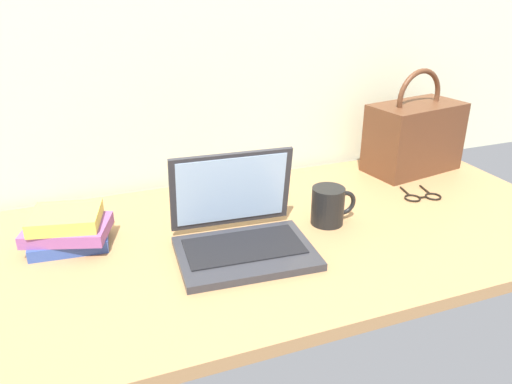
% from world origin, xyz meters
% --- Properties ---
extents(desk, '(1.60, 0.76, 0.03)m').
position_xyz_m(desk, '(0.00, 0.00, 0.01)').
color(desk, '#A87A4C').
rests_on(desk, ground).
extents(laptop, '(0.33, 0.28, 0.22)m').
position_xyz_m(laptop, '(-0.11, -0.04, 0.08)').
color(laptop, '#2D2D33').
rests_on(laptop, desk).
extents(coffee_mug, '(0.12, 0.08, 0.10)m').
position_xyz_m(coffee_mug, '(0.14, -0.00, 0.08)').
color(coffee_mug, black).
rests_on(coffee_mug, desk).
extents(remote_control_near, '(0.09, 0.17, 0.02)m').
position_xyz_m(remote_control_near, '(0.08, 0.23, 0.04)').
color(remote_control_near, '#B7B7B7').
rests_on(remote_control_near, desk).
extents(eyeglasses, '(0.12, 0.12, 0.01)m').
position_xyz_m(eyeglasses, '(0.47, 0.04, 0.03)').
color(eyeglasses, black).
rests_on(eyeglasses, desk).
extents(handbag, '(0.32, 0.21, 0.33)m').
position_xyz_m(handbag, '(0.58, 0.24, 0.15)').
color(handbag, '#59331E').
rests_on(handbag, desk).
extents(book_stack, '(0.22, 0.19, 0.09)m').
position_xyz_m(book_stack, '(-0.49, 0.11, 0.08)').
color(book_stack, '#334C99').
rests_on(book_stack, desk).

